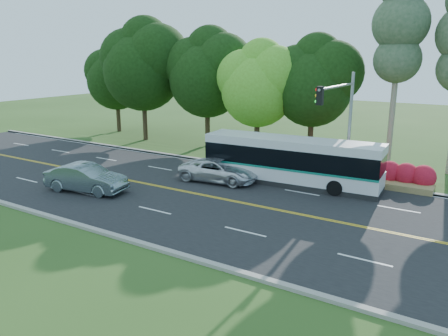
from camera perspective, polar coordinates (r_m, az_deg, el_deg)
The scene contains 12 objects.
ground at distance 25.89m, azimuth -3.15°, elevation -3.50°, with size 120.00×120.00×0.00m, color #2A4A18.
road at distance 25.88m, azimuth -3.15°, elevation -3.48°, with size 60.00×14.00×0.02m, color black.
curb_north at distance 31.75m, azimuth 4.23°, elevation 0.05°, with size 60.00×0.30×0.15m, color gray.
curb_south at distance 20.79m, azimuth -14.61°, elevation -8.41°, with size 60.00×0.30×0.15m, color gray.
grass_verge at distance 33.36m, azimuth 5.71°, elevation 0.68°, with size 60.00×4.00×0.10m, color #2A4A18.
lane_markings at distance 25.93m, azimuth -3.32°, elevation -3.42°, with size 57.60×13.82×0.00m.
tree_row at distance 37.62m, azimuth 0.91°, elevation 12.61°, with size 44.70×9.10×13.84m.
bougainvillea_hedge at distance 30.04m, azimuth 17.39°, elevation -0.18°, with size 9.50×2.25×1.50m.
traffic_signal at distance 26.87m, azimuth 15.09°, elevation 6.92°, with size 0.42×6.10×7.00m.
transit_bus at distance 27.93m, azimuth 8.69°, elevation 0.84°, with size 11.32×3.09×2.93m.
sedan at distance 27.47m, azimuth -17.57°, elevation -1.26°, with size 1.75×5.02×1.65m, color slate.
suv at distance 28.34m, azimuth -0.69°, elevation -0.31°, with size 2.38×5.17×1.44m, color silver.
Camera 1 is at (14.14, -20.14, 8.04)m, focal length 35.00 mm.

